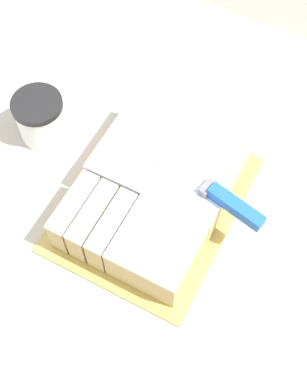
# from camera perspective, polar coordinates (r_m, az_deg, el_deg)

# --- Properties ---
(ground_plane) EXTENTS (8.00, 8.00, 0.00)m
(ground_plane) POSITION_cam_1_polar(r_m,az_deg,el_deg) (1.79, 1.20, -16.25)
(ground_plane) COLOR #9E9384
(countertop) EXTENTS (1.40, 1.10, 0.89)m
(countertop) POSITION_cam_1_polar(r_m,az_deg,el_deg) (1.37, 1.55, -12.03)
(countertop) COLOR beige
(countertop) RESTS_ON ground_plane
(cake_board) EXTENTS (0.29, 0.36, 0.01)m
(cake_board) POSITION_cam_1_polar(r_m,az_deg,el_deg) (0.97, 0.00, -1.25)
(cake_board) COLOR gold
(cake_board) RESTS_ON countertop
(cake) EXTENTS (0.24, 0.32, 0.08)m
(cake) POSITION_cam_1_polar(r_m,az_deg,el_deg) (0.93, 0.21, 0.09)
(cake) COLOR tan
(cake) RESTS_ON cake_board
(knife) EXTENTS (0.31, 0.09, 0.02)m
(knife) POSITION_cam_1_polar(r_m,az_deg,el_deg) (0.88, 6.55, -0.06)
(knife) COLOR silver
(knife) RESTS_ON cake
(coffee_cup) EXTENTS (0.10, 0.10, 0.09)m
(coffee_cup) POSITION_cam_1_polar(r_m,az_deg,el_deg) (1.04, -11.94, 7.73)
(coffee_cup) COLOR white
(coffee_cup) RESTS_ON countertop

